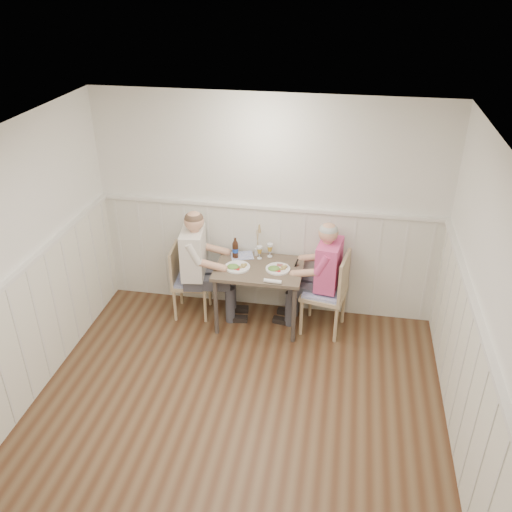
# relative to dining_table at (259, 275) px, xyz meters

# --- Properties ---
(ground_plane) EXTENTS (4.50, 4.50, 0.00)m
(ground_plane) POSITION_rel_dining_table_xyz_m (0.03, -1.84, -0.65)
(ground_plane) COLOR #4A2C19
(room_shell) EXTENTS (4.04, 4.54, 2.60)m
(room_shell) POSITION_rel_dining_table_xyz_m (0.03, -1.84, 0.87)
(room_shell) COLOR white
(room_shell) RESTS_ON ground
(wainscot) EXTENTS (4.00, 4.49, 1.34)m
(wainscot) POSITION_rel_dining_table_xyz_m (0.03, -1.15, 0.04)
(wainscot) COLOR silver
(wainscot) RESTS_ON ground
(dining_table) EXTENTS (0.98, 0.70, 0.75)m
(dining_table) POSITION_rel_dining_table_xyz_m (0.00, 0.00, 0.00)
(dining_table) COLOR #4E4337
(dining_table) RESTS_ON ground
(chair_right) EXTENTS (0.54, 0.54, 0.98)m
(chair_right) POSITION_rel_dining_table_xyz_m (0.80, -0.00, -0.12)
(chair_right) COLOR tan
(chair_right) RESTS_ON ground
(chair_left) EXTENTS (0.46, 0.46, 0.89)m
(chair_left) POSITION_rel_dining_table_xyz_m (-0.88, 0.05, -0.17)
(chair_left) COLOR tan
(chair_left) RESTS_ON ground
(man_in_pink) EXTENTS (0.67, 0.46, 1.35)m
(man_in_pink) POSITION_rel_dining_table_xyz_m (0.73, 0.06, -0.09)
(man_in_pink) COLOR #3F3F47
(man_in_pink) RESTS_ON ground
(diner_cream) EXTENTS (0.68, 0.47, 1.40)m
(diner_cream) POSITION_rel_dining_table_xyz_m (-0.72, 0.01, -0.07)
(diner_cream) COLOR #3F3F47
(diner_cream) RESTS_ON ground
(plate_man) EXTENTS (0.28, 0.28, 0.07)m
(plate_man) POSITION_rel_dining_table_xyz_m (0.21, -0.02, 0.12)
(plate_man) COLOR white
(plate_man) RESTS_ON dining_table
(plate_diner) EXTENTS (0.29, 0.29, 0.07)m
(plate_diner) POSITION_rel_dining_table_xyz_m (-0.25, -0.07, 0.12)
(plate_diner) COLOR white
(plate_diner) RESTS_ON dining_table
(beer_glass_a) EXTENTS (0.07, 0.07, 0.17)m
(beer_glass_a) POSITION_rel_dining_table_xyz_m (0.08, 0.27, 0.21)
(beer_glass_a) COLOR silver
(beer_glass_a) RESTS_ON dining_table
(beer_glass_b) EXTENTS (0.06, 0.06, 0.16)m
(beer_glass_b) POSITION_rel_dining_table_xyz_m (-0.03, 0.20, 0.20)
(beer_glass_b) COLOR silver
(beer_glass_b) RESTS_ON dining_table
(beer_bottle) EXTENTS (0.07, 0.07, 0.25)m
(beer_bottle) POSITION_rel_dining_table_xyz_m (-0.31, 0.17, 0.21)
(beer_bottle) COLOR #331C11
(beer_bottle) RESTS_ON dining_table
(rolled_napkin) EXTENTS (0.19, 0.05, 0.04)m
(rolled_napkin) POSITION_rel_dining_table_xyz_m (0.20, -0.31, 0.12)
(rolled_napkin) COLOR white
(rolled_napkin) RESTS_ON dining_table
(grass_vase) EXTENTS (0.05, 0.05, 0.42)m
(grass_vase) POSITION_rel_dining_table_xyz_m (-0.08, 0.27, 0.29)
(grass_vase) COLOR silver
(grass_vase) RESTS_ON dining_table
(gingham_mat) EXTENTS (0.31, 0.28, 0.01)m
(gingham_mat) POSITION_rel_dining_table_xyz_m (-0.24, 0.23, 0.10)
(gingham_mat) COLOR #5160B3
(gingham_mat) RESTS_ON dining_table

